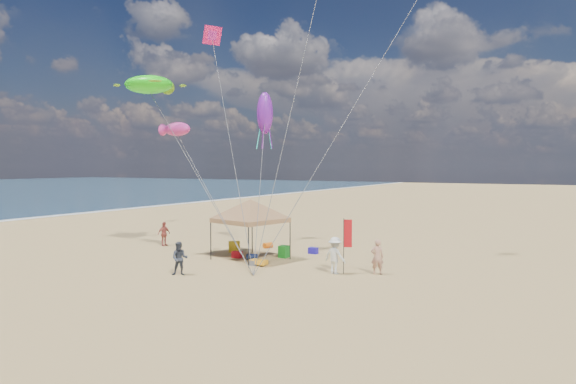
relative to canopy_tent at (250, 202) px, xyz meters
name	(u,v)px	position (x,y,z in m)	size (l,w,h in m)	color
ground	(256,280)	(3.08, -4.06, -3.33)	(280.00, 280.00, 0.00)	tan
canopy_tent	(250,202)	(0.00, 0.00, 0.00)	(6.30, 6.30, 4.00)	black
feather_flag	(347,237)	(6.27, -0.78, -1.47)	(0.39, 0.19, 2.76)	black
cooler_red	(237,255)	(-0.97, 0.03, -3.14)	(0.54, 0.38, 0.38)	red
cooler_blue	(313,251)	(2.28, 3.44, -3.14)	(0.54, 0.38, 0.38)	#1D139E
bag_navy	(252,257)	(0.16, -0.09, -3.15)	(0.36, 0.36, 0.60)	#0C1636
bag_orange	(268,245)	(-1.24, 3.85, -3.15)	(0.36, 0.36, 0.60)	#DB5D0C
chair_green	(284,252)	(1.37, 1.42, -2.98)	(0.50, 0.50, 0.70)	#167D1D
chair_yellow	(234,247)	(-2.18, 1.44, -2.98)	(0.50, 0.50, 0.70)	yellow
crate_grey	(253,263)	(1.07, -1.38, -3.19)	(0.34, 0.30, 0.28)	slate
beach_cart	(259,262)	(1.37, -1.25, -3.13)	(0.90, 0.50, 0.24)	#FEA91C
person_near_a	(377,257)	(7.61, -0.12, -2.46)	(0.63, 0.42, 1.74)	tan
person_near_b	(180,258)	(-0.71, -5.13, -2.50)	(0.80, 0.63, 1.65)	#313643
person_near_c	(335,256)	(5.77, -1.09, -2.41)	(1.19, 0.68, 1.84)	silver
person_far_a	(164,234)	(-7.79, 1.17, -2.52)	(0.95, 0.39, 1.61)	#B14C44
turtle_kite	(149,85)	(-6.22, -1.57, 6.88)	(3.09, 2.47, 1.03)	#20FF14
fish_kite	(177,129)	(-4.07, -1.50, 4.16)	(1.79, 0.90, 0.80)	#D52F93
squid_kite	(265,113)	(-1.22, 3.50, 5.39)	(1.03, 1.03, 2.67)	purple
stunt_kite_pink	(212,35)	(-6.92, 5.42, 11.45)	(1.32, 0.04, 1.32)	#F4186B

